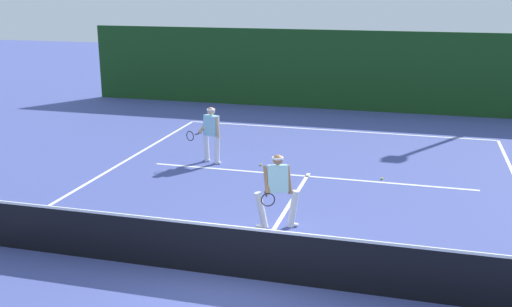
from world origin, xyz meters
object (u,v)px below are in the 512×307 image
Objects in this scene: player_far at (211,132)px; tennis_ball at (261,165)px; player_near at (277,188)px; tennis_ball_extra at (382,179)px.

tennis_ball is (1.49, 0.06, -0.88)m from player_far.
player_far reaches higher than tennis_ball.
player_near is 5.23m from player_far.
tennis_ball and tennis_ball_extra have the same top height.
tennis_ball is at bearing 173.71° from tennis_ball_extra.
player_near is 0.99× the size of player_far.
player_far is 1.73m from tennis_ball.
player_far is at bearing -76.80° from player_near.
tennis_ball_extra is at bearing -6.29° from tennis_ball.
player_far is at bearing 176.31° from tennis_ball_extra.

